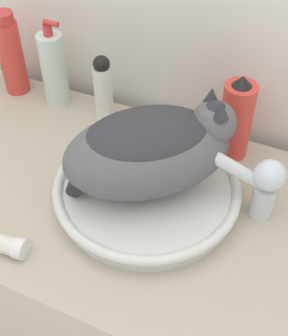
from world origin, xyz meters
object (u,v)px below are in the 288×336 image
at_px(faucet, 262,184).
at_px(spray_bottle_trigger, 236,119).
at_px(shampoo_bottle_tall, 11,55).
at_px(soap_pump_bottle, 54,69).
at_px(deodorant_stick, 103,87).
at_px(cat, 151,148).

distance_m(faucet, spray_bottle_trigger, 0.17).
bearing_deg(shampoo_bottle_tall, soap_pump_bottle, 0.00).
height_order(soap_pump_bottle, deodorant_stick, soap_pump_bottle).
bearing_deg(faucet, cat, -1.00).
bearing_deg(faucet, deodorant_stick, -34.30).
xyz_separation_m(cat, spray_bottle_trigger, (0.10, 0.19, -0.04)).
height_order(spray_bottle_trigger, deodorant_stick, spray_bottle_trigger).
relative_size(cat, faucet, 2.43).
relative_size(spray_bottle_trigger, soap_pump_bottle, 0.90).
distance_m(cat, spray_bottle_trigger, 0.22).
xyz_separation_m(spray_bottle_trigger, shampoo_bottle_tall, (-0.55, 0.00, 0.01)).
distance_m(spray_bottle_trigger, soap_pump_bottle, 0.43).
bearing_deg(spray_bottle_trigger, shampoo_bottle_tall, 180.00).
bearing_deg(shampoo_bottle_tall, faucet, -12.65).
distance_m(shampoo_bottle_tall, deodorant_stick, 0.25).
height_order(faucet, deodorant_stick, deodorant_stick).
relative_size(shampoo_bottle_tall, soap_pump_bottle, 0.96).
bearing_deg(soap_pump_bottle, faucet, -15.35).
relative_size(faucet, soap_pump_bottle, 0.67).
bearing_deg(deodorant_stick, shampoo_bottle_tall, 180.00).
bearing_deg(spray_bottle_trigger, soap_pump_bottle, 180.00).
xyz_separation_m(cat, soap_pump_bottle, (-0.33, 0.19, -0.04)).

